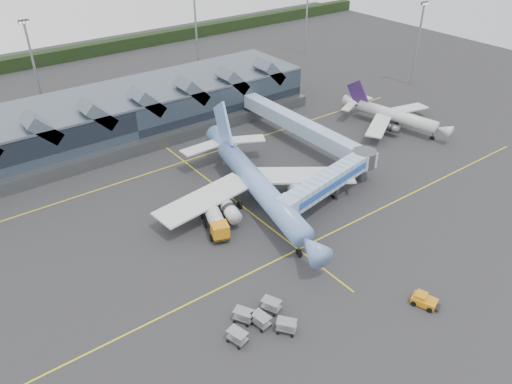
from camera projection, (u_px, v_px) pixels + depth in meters
ground at (267, 225)px, 83.88m from camera, size 260.00×260.00×0.00m
taxi_stripes at (234, 199)px, 90.68m from camera, size 120.00×60.00×0.01m
tree_line_far at (55, 56)px, 157.65m from camera, size 260.00×4.00×4.00m
terminal at (120, 115)px, 110.94m from camera, size 90.00×22.25×12.52m
light_masts at (185, 46)px, 130.59m from camera, size 132.40×42.56×22.45m
main_airliner at (256, 183)px, 87.51m from camera, size 37.19×43.44×14.07m
regional_jet at (393, 115)px, 115.83m from camera, size 24.64×27.27×9.40m
jet_bridge at (335, 178)px, 88.63m from camera, size 26.14×8.24×6.29m
fuel_truck at (214, 217)px, 82.58m from camera, size 5.63×10.61×3.58m
pushback_tug at (424, 300)px, 67.91m from camera, size 3.21×4.07×1.64m
baggage_carts at (260, 320)px, 64.53m from camera, size 9.08×7.73×1.76m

